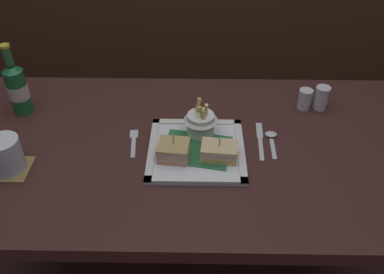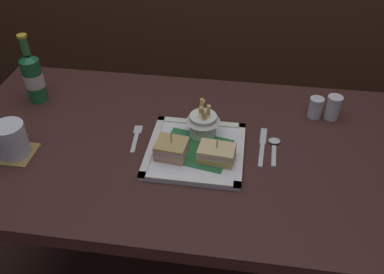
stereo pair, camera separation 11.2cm
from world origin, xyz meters
TOP-DOWN VIEW (x-y plane):
  - dining_table at (0.00, 0.00)m, footprint 1.39×0.73m
  - square_plate at (0.03, -0.03)m, footprint 0.27×0.27m
  - sandwich_half_left at (-0.04, -0.07)m, footprint 0.09×0.08m
  - sandwich_half_right at (0.09, -0.07)m, footprint 0.10×0.07m
  - fries_cup at (0.04, 0.04)m, footprint 0.10×0.10m
  - beer_bottle at (-0.52, 0.16)m, footprint 0.06×0.06m
  - drink_coaster at (-0.47, -0.11)m, footprint 0.10×0.10m
  - water_glass at (-0.47, -0.11)m, footprint 0.08×0.08m
  - fork at (-0.16, 0.01)m, footprint 0.03×0.12m
  - knife at (0.21, 0.03)m, footprint 0.02×0.17m
  - spoon at (0.24, 0.03)m, footprint 0.03×0.12m
  - salt_shaker at (0.37, 0.19)m, footprint 0.04×0.04m
  - pepper_shaker at (0.42, 0.19)m, footprint 0.04×0.04m

SIDE VIEW (x-z plane):
  - dining_table at x=0.00m, z-range 0.24..0.96m
  - fork at x=-0.16m, z-range 0.72..0.72m
  - knife at x=0.21m, z-range 0.72..0.72m
  - drink_coaster at x=-0.47m, z-range 0.72..0.72m
  - spoon at x=0.24m, z-range 0.72..0.73m
  - square_plate at x=0.03m, z-range 0.72..0.73m
  - salt_shaker at x=0.37m, z-range 0.72..0.78m
  - sandwich_half_right at x=0.09m, z-range 0.72..0.79m
  - sandwich_half_left at x=-0.04m, z-range 0.71..0.79m
  - pepper_shaker at x=0.42m, z-range 0.72..0.79m
  - water_glass at x=-0.47m, z-range 0.72..0.82m
  - fries_cup at x=0.04m, z-range 0.72..0.83m
  - beer_bottle at x=-0.52m, z-range 0.69..0.92m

